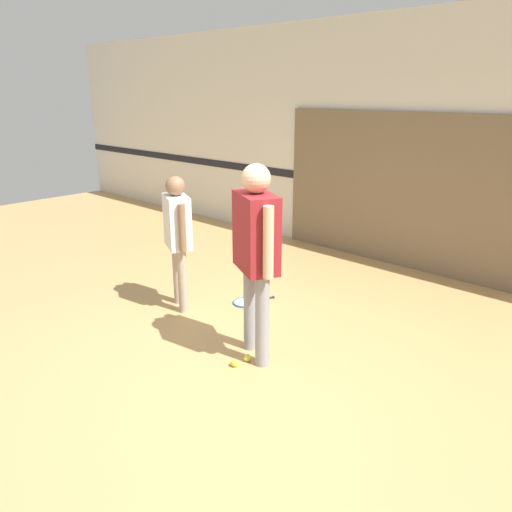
% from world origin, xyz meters
% --- Properties ---
extents(ground_plane, '(16.00, 16.00, 0.00)m').
position_xyz_m(ground_plane, '(0.00, 0.00, 0.00)').
color(ground_plane, tan).
extents(wall_back, '(16.00, 0.07, 3.20)m').
position_xyz_m(wall_back, '(0.00, 3.27, 1.60)').
color(wall_back, silver).
rests_on(wall_back, ground_plane).
extents(wall_panel, '(3.33, 0.05, 2.01)m').
position_xyz_m(wall_panel, '(-0.41, 3.21, 1.00)').
color(wall_panel, '#756047').
rests_on(wall_panel, ground_plane).
extents(person_instructor, '(0.59, 0.45, 1.71)m').
position_xyz_m(person_instructor, '(0.03, 0.10, 1.06)').
color(person_instructor, gray).
rests_on(person_instructor, ground_plane).
extents(person_student_left, '(0.50, 0.38, 1.44)m').
position_xyz_m(person_student_left, '(-1.30, 0.31, 0.89)').
color(person_student_left, tan).
rests_on(person_student_left, ground_plane).
extents(racket_spare_on_floor, '(0.36, 0.52, 0.03)m').
position_xyz_m(racket_spare_on_floor, '(-0.85, 0.88, 0.01)').
color(racket_spare_on_floor, blue).
rests_on(racket_spare_on_floor, ground_plane).
extents(tennis_ball_near_instructor, '(0.07, 0.07, 0.07)m').
position_xyz_m(tennis_ball_near_instructor, '(0.02, -0.16, 0.03)').
color(tennis_ball_near_instructor, '#CCE038').
rests_on(tennis_ball_near_instructor, ground_plane).
extents(tennis_ball_by_spare_racket, '(0.07, 0.07, 0.07)m').
position_xyz_m(tennis_ball_by_spare_racket, '(-1.02, 1.10, 0.03)').
color(tennis_ball_by_spare_racket, '#CCE038').
rests_on(tennis_ball_by_spare_racket, ground_plane).
extents(tennis_ball_stray_left, '(0.07, 0.07, 0.07)m').
position_xyz_m(tennis_ball_stray_left, '(0.04, -0.02, 0.03)').
color(tennis_ball_stray_left, '#CCE038').
rests_on(tennis_ball_stray_left, ground_plane).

